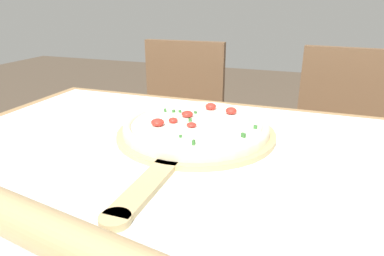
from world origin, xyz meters
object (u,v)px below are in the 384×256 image
object	(u,v)px
pizza_peel	(193,136)
rolling_pin	(57,236)
chair_left	(179,126)
chair_right	(340,146)
pizza	(196,126)

from	to	relation	value
pizza_peel	rolling_pin	bearing A→B (deg)	-94.31
chair_left	chair_right	bearing A→B (deg)	-1.27
rolling_pin	chair_left	bearing A→B (deg)	104.13
pizza_peel	chair_right	xyz separation A→B (m)	(0.39, 0.68, -0.25)
pizza	chair_left	distance (m)	0.78
chair_left	chair_right	distance (m)	0.70
pizza_peel	chair_right	distance (m)	0.82
chair_left	pizza_peel	bearing A→B (deg)	-66.59
pizza	rolling_pin	bearing A→B (deg)	-94.07
chair_right	rolling_pin	bearing A→B (deg)	-105.46
pizza	rolling_pin	world-z (taller)	rolling_pin
pizza_peel	chair_right	bearing A→B (deg)	60.34
pizza_peel	pizza	size ratio (longest dim) A/B	1.67
pizza_peel	chair_right	world-z (taller)	chair_right
pizza_peel	pizza	distance (m)	0.03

